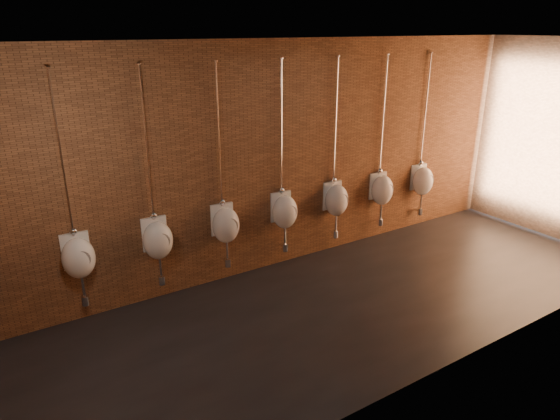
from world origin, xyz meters
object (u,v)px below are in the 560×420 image
(urinal_3, at_px, (285,211))
(urinal_5, at_px, (382,189))
(urinal_4, at_px, (336,199))
(urinal_6, at_px, (423,180))
(urinal_2, at_px, (226,224))
(urinal_0, at_px, (78,256))
(urinal_1, at_px, (158,239))

(urinal_3, height_order, urinal_5, same)
(urinal_4, relative_size, urinal_6, 1.00)
(urinal_3, distance_m, urinal_4, 0.94)
(urinal_2, relative_size, urinal_4, 1.00)
(urinal_0, xyz_separation_m, urinal_3, (2.81, 0.00, 0.00))
(urinal_1, relative_size, urinal_5, 1.00)
(urinal_2, distance_m, urinal_4, 1.87)
(urinal_1, distance_m, urinal_3, 1.87)
(urinal_2, bearing_deg, urinal_3, 0.00)
(urinal_2, bearing_deg, urinal_0, 180.00)
(urinal_4, bearing_deg, urinal_0, 180.00)
(urinal_2, bearing_deg, urinal_1, 180.00)
(urinal_0, relative_size, urinal_4, 1.00)
(urinal_0, xyz_separation_m, urinal_5, (4.69, 0.00, 0.00))
(urinal_0, relative_size, urinal_3, 1.00)
(urinal_5, bearing_deg, urinal_2, 180.00)
(urinal_2, height_order, urinal_6, same)
(urinal_2, bearing_deg, urinal_4, 0.00)
(urinal_0, distance_m, urinal_3, 2.81)
(urinal_3, height_order, urinal_6, same)
(urinal_1, bearing_deg, urinal_0, 180.00)
(urinal_1, height_order, urinal_6, same)
(urinal_4, xyz_separation_m, urinal_5, (0.94, 0.00, 0.00))
(urinal_3, bearing_deg, urinal_1, 180.00)
(urinal_4, xyz_separation_m, urinal_6, (1.87, 0.00, 0.00))
(urinal_5, bearing_deg, urinal_3, 180.00)
(urinal_0, bearing_deg, urinal_5, 0.00)
(urinal_1, xyz_separation_m, urinal_3, (1.87, 0.00, 0.00))
(urinal_4, height_order, urinal_5, same)
(urinal_0, height_order, urinal_6, same)
(urinal_0, relative_size, urinal_6, 1.00)
(urinal_2, height_order, urinal_3, same)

